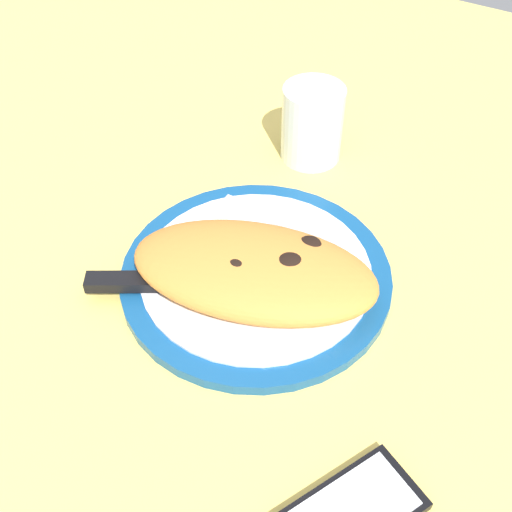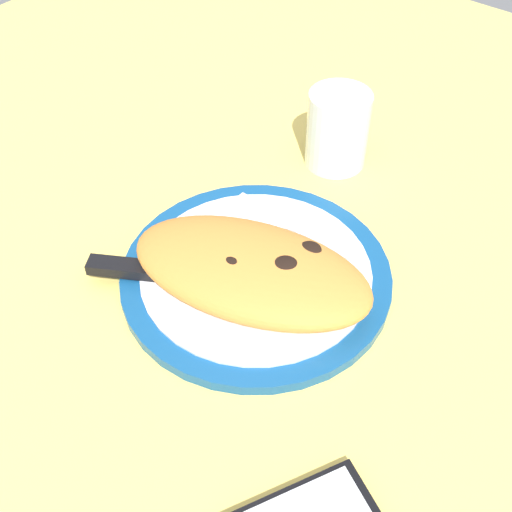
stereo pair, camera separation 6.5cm
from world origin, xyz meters
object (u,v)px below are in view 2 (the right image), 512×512
Objects in this scene: calzone at (251,270)px; knife at (165,273)px; water_glass at (337,133)px; fork at (279,221)px; plate at (256,275)px.

calzone is 1.29× the size of knife.
calzone is at bearing 104.15° from water_glass.
knife is at bearing 73.72° from fork.
plate is 2.94× the size of water_glass.
water_glass reaches higher than calzone.
fork is 0.72× the size of knife.
calzone reaches higher than knife.
fork is at bearing 99.57° from water_glass.
plate is at bearing -135.32° from knife.
water_glass is at bearing -93.02° from knife.
plate is 3.73cm from calzone.
water_glass is at bearing -76.97° from plate.
fork reaches higher than plate.
water_glass is (5.07, -21.92, 3.40)cm from plate.
knife is 2.21× the size of water_glass.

